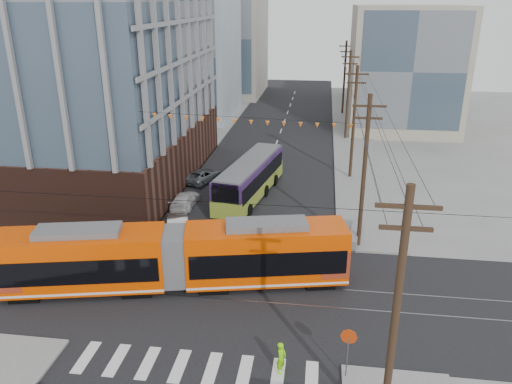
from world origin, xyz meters
TOP-DOWN VIEW (x-y plane):
  - ground at (0.00, 0.00)m, footprint 160.00×160.00m
  - office_building at (-22.00, 23.00)m, footprint 30.00×25.00m
  - bg_bldg_nw_near at (-17.00, 52.00)m, footprint 18.00×16.00m
  - bg_bldg_ne_near at (16.00, 48.00)m, footprint 14.00×14.00m
  - bg_bldg_nw_far at (-14.00, 72.00)m, footprint 16.00×18.00m
  - bg_bldg_ne_far at (18.00, 68.00)m, footprint 16.00×16.00m
  - utility_pole_near at (8.50, -6.00)m, footprint 0.30×0.30m
  - utility_pole_far at (8.50, 56.00)m, footprint 0.30×0.30m
  - streetcar at (-2.95, 4.05)m, footprint 21.09×7.39m
  - city_bus at (-0.64, 19.64)m, footprint 4.82×12.56m
  - parked_car_silver at (-4.97, 11.36)m, footprint 2.71×4.66m
  - parked_car_white at (-5.84, 16.53)m, footprint 1.94×4.41m
  - parked_car_grey at (-5.81, 22.91)m, footprint 3.50×4.98m
  - pedestrian at (4.13, -2.76)m, footprint 0.57×0.71m
  - stop_sign at (7.18, -2.74)m, footprint 0.88×0.88m
  - jersey_barrier at (8.30, 12.10)m, footprint 1.67×4.37m

SIDE VIEW (x-z plane):
  - ground at x=0.00m, z-range 0.00..0.00m
  - jersey_barrier at x=8.30m, z-range 0.00..0.85m
  - parked_car_white at x=-5.84m, z-range 0.00..1.26m
  - parked_car_grey at x=-5.81m, z-range 0.00..1.26m
  - parked_car_silver at x=-4.97m, z-range 0.00..1.45m
  - pedestrian at x=4.13m, z-range 0.00..1.68m
  - stop_sign at x=7.18m, z-range 0.00..2.56m
  - city_bus at x=-0.64m, z-range 0.00..3.48m
  - streetcar at x=-2.95m, z-range 0.00..4.04m
  - utility_pole_near at x=8.50m, z-range 0.00..11.00m
  - utility_pole_far at x=8.50m, z-range 0.00..11.00m
  - bg_bldg_ne_far at x=18.00m, z-range 0.00..14.00m
  - bg_bldg_ne_near at x=16.00m, z-range 0.00..16.00m
  - bg_bldg_nw_near at x=-17.00m, z-range 0.00..18.00m
  - bg_bldg_nw_far at x=-14.00m, z-range 0.00..20.00m
  - office_building at x=-22.00m, z-range 0.00..28.60m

